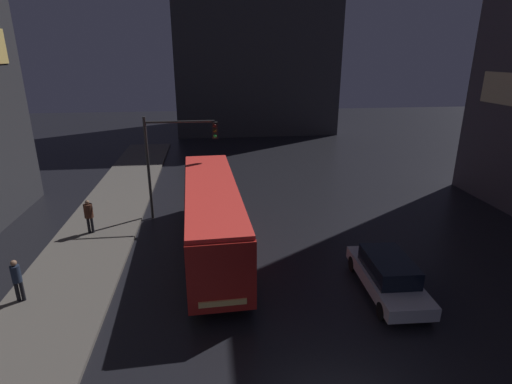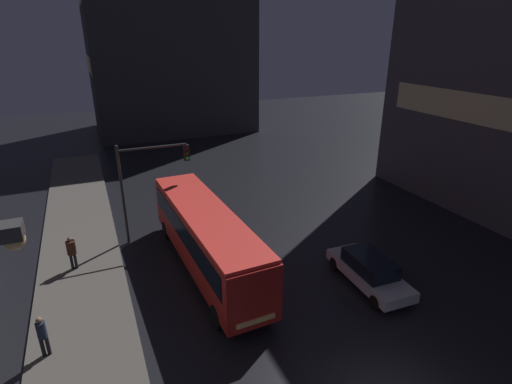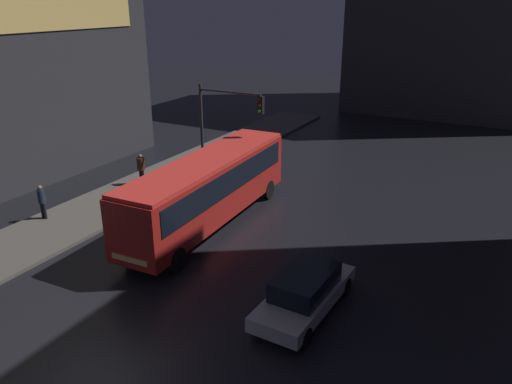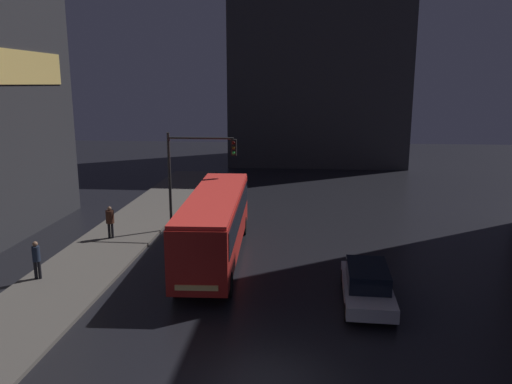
{
  "view_description": "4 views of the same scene",
  "coord_description": "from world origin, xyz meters",
  "px_view_note": "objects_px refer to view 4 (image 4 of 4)",
  "views": [
    {
      "loc": [
        -3.1,
        -6.93,
        8.84
      ],
      "look_at": [
        -0.87,
        11.53,
        2.39
      ],
      "focal_mm": 28.0,
      "sensor_mm": 36.0,
      "label": 1
    },
    {
      "loc": [
        -7.72,
        -6.8,
        11.15
      ],
      "look_at": [
        0.84,
        13.05,
        2.55
      ],
      "focal_mm": 28.0,
      "sensor_mm": 36.0,
      "label": 2
    },
    {
      "loc": [
        9.03,
        -7.55,
        9.95
      ],
      "look_at": [
        -1.51,
        11.83,
        1.38
      ],
      "focal_mm": 35.0,
      "sensor_mm": 36.0,
      "label": 3
    },
    {
      "loc": [
        0.89,
        -12.57,
        8.37
      ],
      "look_at": [
        -1.46,
        14.04,
        2.56
      ],
      "focal_mm": 35.0,
      "sensor_mm": 36.0,
      "label": 4
    }
  ],
  "objects_px": {
    "pedestrian_near": "(110,219)",
    "pedestrian_mid": "(36,257)",
    "traffic_light_main": "(194,165)",
    "car_taxi": "(367,284)",
    "bus_near": "(215,220)"
  },
  "relations": [
    {
      "from": "pedestrian_near",
      "to": "pedestrian_mid",
      "type": "relative_size",
      "value": 1.06
    },
    {
      "from": "pedestrian_near",
      "to": "traffic_light_main",
      "type": "xyz_separation_m",
      "value": [
        4.27,
        1.96,
        2.72
      ]
    },
    {
      "from": "car_taxi",
      "to": "pedestrian_mid",
      "type": "height_order",
      "value": "pedestrian_mid"
    },
    {
      "from": "bus_near",
      "to": "pedestrian_near",
      "type": "xyz_separation_m",
      "value": [
        -6.2,
        2.47,
        -0.79
      ]
    },
    {
      "from": "pedestrian_near",
      "to": "pedestrian_mid",
      "type": "bearing_deg",
      "value": -121.08
    },
    {
      "from": "car_taxi",
      "to": "bus_near",
      "type": "bearing_deg",
      "value": -30.25
    },
    {
      "from": "car_taxi",
      "to": "traffic_light_main",
      "type": "height_order",
      "value": "traffic_light_main"
    },
    {
      "from": "car_taxi",
      "to": "pedestrian_near",
      "type": "distance_m",
      "value": 14.53
    },
    {
      "from": "bus_near",
      "to": "pedestrian_mid",
      "type": "height_order",
      "value": "bus_near"
    },
    {
      "from": "bus_near",
      "to": "pedestrian_mid",
      "type": "xyz_separation_m",
      "value": [
        -7.19,
        -3.42,
        -0.91
      ]
    },
    {
      "from": "pedestrian_near",
      "to": "traffic_light_main",
      "type": "bearing_deg",
      "value": 3.1
    },
    {
      "from": "traffic_light_main",
      "to": "pedestrian_mid",
      "type": "bearing_deg",
      "value": -123.8
    },
    {
      "from": "car_taxi",
      "to": "traffic_light_main",
      "type": "distance_m",
      "value": 12.63
    },
    {
      "from": "bus_near",
      "to": "car_taxi",
      "type": "bearing_deg",
      "value": 145.11
    },
    {
      "from": "pedestrian_mid",
      "to": "pedestrian_near",
      "type": "bearing_deg",
      "value": -61.57
    }
  ]
}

